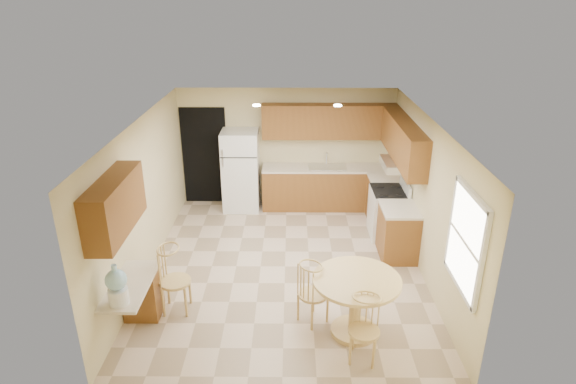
{
  "coord_description": "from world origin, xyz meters",
  "views": [
    {
      "loc": [
        0.1,
        -7.01,
        4.3
      ],
      "look_at": [
        0.05,
        0.3,
        1.24
      ],
      "focal_mm": 30.0,
      "sensor_mm": 36.0,
      "label": 1
    }
  ],
  "objects_px": {
    "chair_table_b": "(366,328)",
    "dining_table": "(356,298)",
    "chair_table_a": "(313,291)",
    "water_crock": "(117,286)",
    "chair_desk": "(173,277)",
    "refrigerator": "(241,170)",
    "stove": "(388,212)"
  },
  "relations": [
    {
      "from": "chair_table_b",
      "to": "dining_table",
      "type": "bearing_deg",
      "value": -71.06
    },
    {
      "from": "stove",
      "to": "water_crock",
      "type": "distance_m",
      "value": 5.16
    },
    {
      "from": "chair_table_a",
      "to": "chair_desk",
      "type": "height_order",
      "value": "chair_desk"
    },
    {
      "from": "stove",
      "to": "chair_desk",
      "type": "bearing_deg",
      "value": -144.52
    },
    {
      "from": "stove",
      "to": "dining_table",
      "type": "xyz_separation_m",
      "value": [
        -0.97,
        -2.87,
        0.09
      ]
    },
    {
      "from": "refrigerator",
      "to": "stove",
      "type": "relative_size",
      "value": 1.55
    },
    {
      "from": "chair_table_b",
      "to": "chair_desk",
      "type": "xyz_separation_m",
      "value": [
        -2.56,
        0.99,
        0.07
      ]
    },
    {
      "from": "chair_table_b",
      "to": "chair_desk",
      "type": "bearing_deg",
      "value": -7.02
    },
    {
      "from": "refrigerator",
      "to": "chair_table_b",
      "type": "xyz_separation_m",
      "value": [
        1.96,
        -4.69,
        -0.3
      ]
    },
    {
      "from": "refrigerator",
      "to": "water_crock",
      "type": "relative_size",
      "value": 3.13
    },
    {
      "from": "stove",
      "to": "dining_table",
      "type": "relative_size",
      "value": 0.94
    },
    {
      "from": "stove",
      "to": "water_crock",
      "type": "bearing_deg",
      "value": -139.94
    },
    {
      "from": "dining_table",
      "to": "chair_desk",
      "type": "bearing_deg",
      "value": 171.03
    },
    {
      "from": "chair_table_a",
      "to": "chair_table_b",
      "type": "height_order",
      "value": "chair_table_a"
    },
    {
      "from": "refrigerator",
      "to": "stove",
      "type": "xyz_separation_m",
      "value": [
        2.88,
        -1.22,
        -0.38
      ]
    },
    {
      "from": "refrigerator",
      "to": "chair_table_a",
      "type": "xyz_separation_m",
      "value": [
        1.36,
        -3.93,
        -0.29
      ]
    },
    {
      "from": "dining_table",
      "to": "chair_table_a",
      "type": "bearing_deg",
      "value": 163.56
    },
    {
      "from": "chair_table_b",
      "to": "water_crock",
      "type": "distance_m",
      "value": 3.05
    },
    {
      "from": "refrigerator",
      "to": "chair_desk",
      "type": "relative_size",
      "value": 1.67
    },
    {
      "from": "dining_table",
      "to": "water_crock",
      "type": "bearing_deg",
      "value": -171.77
    },
    {
      "from": "water_crock",
      "to": "chair_table_b",
      "type": "bearing_deg",
      "value": -3.15
    },
    {
      "from": "stove",
      "to": "dining_table",
      "type": "height_order",
      "value": "stove"
    },
    {
      "from": "stove",
      "to": "chair_table_b",
      "type": "xyz_separation_m",
      "value": [
        -0.92,
        -3.47,
        0.08
      ]
    },
    {
      "from": "refrigerator",
      "to": "dining_table",
      "type": "height_order",
      "value": "refrigerator"
    },
    {
      "from": "chair_desk",
      "to": "water_crock",
      "type": "relative_size",
      "value": 1.87
    },
    {
      "from": "stove",
      "to": "water_crock",
      "type": "height_order",
      "value": "water_crock"
    },
    {
      "from": "stove",
      "to": "water_crock",
      "type": "relative_size",
      "value": 2.02
    },
    {
      "from": "dining_table",
      "to": "chair_table_a",
      "type": "xyz_separation_m",
      "value": [
        -0.55,
        0.16,
        -0.0
      ]
    },
    {
      "from": "dining_table",
      "to": "refrigerator",
      "type": "bearing_deg",
      "value": 114.97
    },
    {
      "from": "chair_desk",
      "to": "chair_table_a",
      "type": "bearing_deg",
      "value": 82.51
    },
    {
      "from": "refrigerator",
      "to": "stove",
      "type": "bearing_deg",
      "value": -22.99
    },
    {
      "from": "chair_table_a",
      "to": "chair_desk",
      "type": "bearing_deg",
      "value": -136.5
    }
  ]
}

